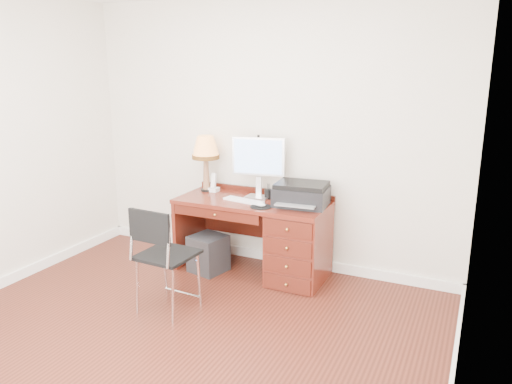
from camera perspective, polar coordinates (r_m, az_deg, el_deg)
The scene contains 12 objects.
ground at distance 4.07m, azimuth -9.20°, elevation -16.05°, with size 4.00×4.00×0.00m, color #38140C.
room_shell at distance 4.51m, azimuth -4.67°, elevation -11.94°, with size 4.00×4.00×4.00m.
desk at distance 4.88m, azimuth 3.04°, elevation -5.18°, with size 1.50×0.67×0.75m.
monitor at distance 4.93m, azimuth 0.33°, elevation 3.69°, with size 0.52×0.21×0.60m.
keyboard at distance 4.86m, azimuth -1.42°, elevation -0.98°, with size 0.42×0.12×0.02m, color white.
mouse_pad at distance 4.67m, azimuth 0.58°, elevation -1.59°, with size 0.21×0.21×0.04m.
printer at distance 4.73m, azimuth 5.23°, elevation -0.24°, with size 0.52×0.42×0.22m.
leg_lamp at distance 5.20m, azimuth -5.78°, elevation 4.70°, with size 0.28×0.28×0.58m.
phone at distance 5.24m, azimuth -4.84°, elevation 0.68°, with size 0.09×0.09×0.20m.
pen_cup at distance 4.95m, azimuth 1.41°, elevation -0.23°, with size 0.08×0.08×0.09m, color black.
chair at distance 4.21m, azimuth -10.70°, elevation -6.47°, with size 0.46×0.46×0.93m.
equipment_box at distance 5.11m, azimuth -5.47°, elevation -7.00°, with size 0.32×0.32×0.37m, color black.
Camera 1 is at (2.02, -2.87, 2.05)m, focal length 35.00 mm.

